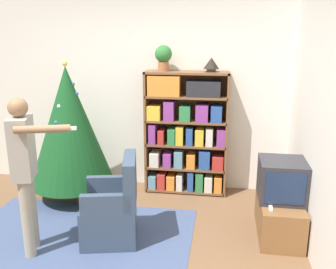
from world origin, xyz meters
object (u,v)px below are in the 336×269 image
christmas_tree (69,127)px  armchair (113,211)px  standing_person (25,164)px  television (282,180)px  table_lamp (211,64)px  potted_plant (163,56)px  bookshelf (186,134)px

christmas_tree → armchair: bearing=-48.4°
standing_person → armchair: bearing=98.7°
christmas_tree → television: bearing=-12.3°
television → table_lamp: table_lamp is taller
table_lamp → potted_plant: bearing=180.0°
bookshelf → christmas_tree: 1.53m
christmas_tree → armchair: 1.42m
standing_person → table_lamp: (1.67, 1.72, 0.83)m
bookshelf → armchair: size_ratio=1.79×
potted_plant → table_lamp: size_ratio=1.64×
television → standing_person: 2.61m
potted_plant → table_lamp: bearing=-0.0°
christmas_tree → standing_person: (0.10, -1.28, -0.05)m
christmas_tree → potted_plant: bearing=20.8°
television → christmas_tree: (-2.58, 0.57, 0.34)m
christmas_tree → potted_plant: 1.51m
armchair → potted_plant: potted_plant is taller
christmas_tree → potted_plant: potted_plant is taller
armchair → standing_person: 1.01m
potted_plant → armchair: bearing=-102.9°
table_lamp → christmas_tree: bearing=-166.1°
christmas_tree → table_lamp: bearing=13.9°
television → standing_person: (-2.49, -0.72, 0.30)m
television → armchair: (-1.75, -0.38, -0.31)m
table_lamp → television: bearing=-50.8°
armchair → christmas_tree: bearing=-150.6°
christmas_tree → armchair: christmas_tree is taller
television → potted_plant: (-1.43, 1.00, 1.21)m
armchair → bookshelf: bearing=143.3°
christmas_tree → standing_person: 1.29m
armchair → standing_person: (-0.74, -0.34, 0.60)m
armchair → table_lamp: bearing=133.8°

